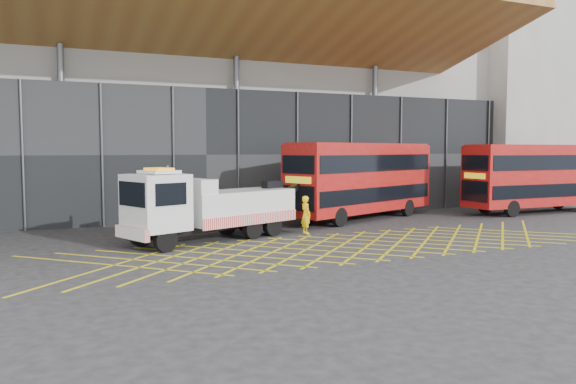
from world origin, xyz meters
name	(u,v)px	position (x,y,z in m)	size (l,w,h in m)	color
ground_plane	(236,255)	(0.00, 0.00, 0.00)	(120.00, 120.00, 0.00)	#242326
road_markings	(354,246)	(5.60, 0.00, 0.01)	(27.96, 7.16, 0.01)	gold
construction_building	(177,84)	(1.92, 18.40, 8.98)	(55.00, 23.97, 18.00)	gray
east_building	(520,85)	(32.00, 16.00, 10.00)	(15.00, 12.00, 20.00)	gray
recovery_truck	(208,206)	(-0.04, 3.90, 1.66)	(10.06, 5.38, 3.58)	black
bus_towed	(362,177)	(10.96, 8.13, 2.61)	(11.67, 6.74, 4.69)	#9E0F0C
bus_second	(539,175)	(23.95, 6.36, 2.57)	(11.43, 2.74, 4.64)	#9E0F0C
worker	(306,215)	(5.19, 4.15, 0.98)	(0.71, 0.47, 1.95)	yellow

